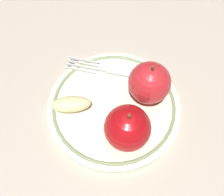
{
  "coord_description": "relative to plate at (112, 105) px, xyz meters",
  "views": [
    {
      "loc": [
        -0.02,
        0.22,
        0.4
      ],
      "look_at": [
        0.0,
        0.01,
        0.03
      ],
      "focal_mm": 40.0,
      "sensor_mm": 36.0,
      "label": 1
    }
  ],
  "objects": [
    {
      "name": "ground_plane",
      "position": [
        -0.0,
        -0.01,
        -0.01
      ],
      "size": [
        2.0,
        2.0,
        0.0
      ],
      "primitive_type": "plane",
      "color": "#B3A793"
    },
    {
      "name": "plate",
      "position": [
        0.0,
        0.0,
        0.0
      ],
      "size": [
        0.24,
        0.24,
        0.01
      ],
      "color": "#EDE6C2",
      "rests_on": "ground_plane"
    },
    {
      "name": "apple_red_whole",
      "position": [
        -0.06,
        -0.03,
        0.04
      ],
      "size": [
        0.07,
        0.07,
        0.08
      ],
      "color": "red",
      "rests_on": "plate"
    },
    {
      "name": "apple_second_whole",
      "position": [
        -0.03,
        0.06,
        0.04
      ],
      "size": [
        0.07,
        0.07,
        0.08
      ],
      "color": "#B00D12",
      "rests_on": "plate"
    },
    {
      "name": "apple_slice_front",
      "position": [
        0.07,
        0.01,
        0.02
      ],
      "size": [
        0.07,
        0.04,
        0.02
      ],
      "primitive_type": "ellipsoid",
      "rotation": [
        0.0,
        0.0,
        3.31
      ],
      "color": "beige",
      "rests_on": "plate"
    },
    {
      "name": "fork",
      "position": [
        0.0,
        -0.07,
        0.01
      ],
      "size": [
        0.18,
        0.05,
        0.0
      ],
      "rotation": [
        0.0,
        0.0,
        6.14
      ],
      "color": "silver",
      "rests_on": "plate"
    }
  ]
}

